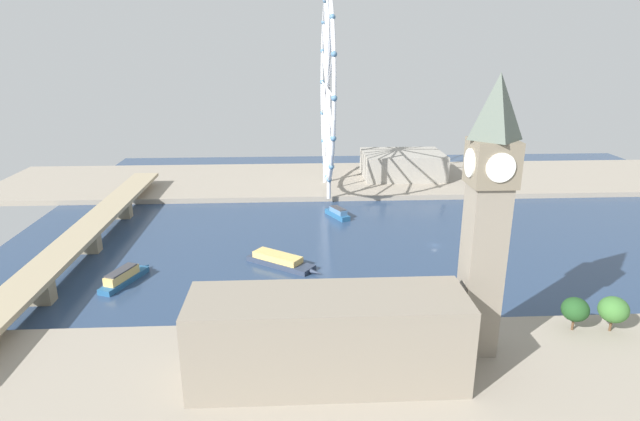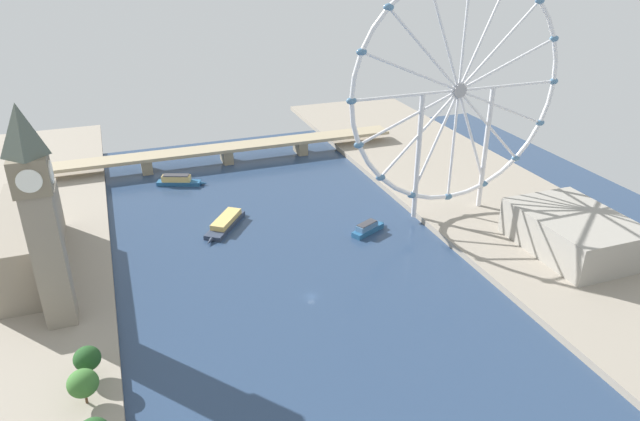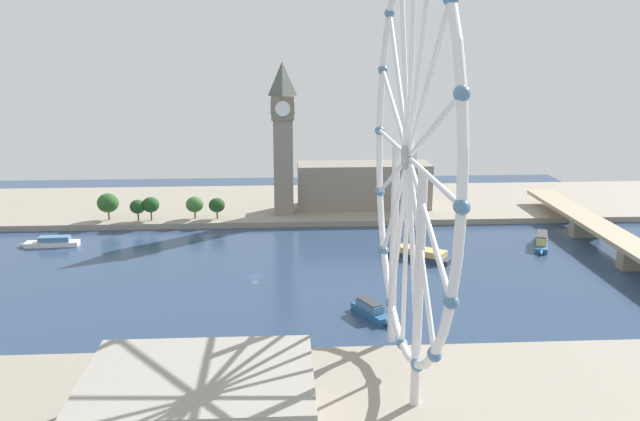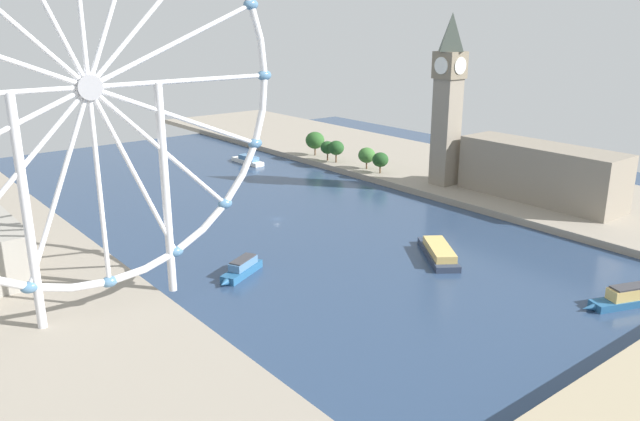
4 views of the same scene
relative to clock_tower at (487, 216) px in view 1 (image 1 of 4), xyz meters
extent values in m
plane|color=navy|center=(91.07, -12.43, -45.06)|extent=(406.25, 406.25, 0.00)
cube|color=gray|center=(-27.05, -12.43, -43.56)|extent=(90.00, 520.00, 3.00)
cube|color=gray|center=(209.19, -12.43, -43.56)|extent=(90.00, 520.00, 3.00)
cube|color=gray|center=(0.00, 0.00, -16.56)|extent=(10.24, 10.24, 51.00)
cube|color=#776B57|center=(0.00, 0.00, 15.13)|extent=(11.88, 11.88, 12.37)
pyramid|color=#4C564C|center=(0.00, 0.00, 30.01)|extent=(10.75, 10.75, 17.38)
cylinder|color=white|center=(0.00, 6.14, 15.13)|extent=(7.78, 0.50, 7.78)
cylinder|color=white|center=(0.00, -6.14, 15.13)|extent=(7.78, 0.50, 7.78)
cylinder|color=white|center=(6.14, 0.00, 15.13)|extent=(0.50, 7.78, 7.78)
cylinder|color=white|center=(-6.14, 0.00, 15.13)|extent=(0.50, 7.78, 7.78)
cube|color=gray|center=(-12.36, 44.86, -29.66)|extent=(22.00, 73.72, 24.79)
cylinder|color=#513823|center=(7.76, -46.95, -40.14)|extent=(0.80, 0.80, 3.84)
ellipsoid|color=#386B2D|center=(7.76, -46.95, -34.55)|extent=(9.17, 9.17, 8.25)
cylinder|color=#513823|center=(8.96, -35.23, -40.13)|extent=(0.80, 0.80, 3.86)
ellipsoid|color=#1E471E|center=(8.96, -35.23, -34.81)|extent=(8.47, 8.47, 7.62)
torus|color=silver|center=(179.64, 32.84, 19.56)|extent=(109.64, 2.16, 109.64)
cylinder|color=#99999E|center=(179.64, 32.84, 19.56)|extent=(6.45, 3.00, 6.45)
cylinder|color=silver|center=(206.51, 32.84, 19.56)|extent=(53.74, 1.30, 1.30)
cylinder|color=silver|center=(204.46, 32.84, 29.85)|extent=(50.14, 1.30, 21.76)
cylinder|color=silver|center=(198.64, 32.84, 38.56)|extent=(38.92, 1.30, 38.92)
cylinder|color=silver|center=(189.92, 32.84, 44.39)|extent=(21.76, 1.30, 50.14)
cylinder|color=silver|center=(179.64, 32.84, 46.43)|extent=(1.30, 1.30, 53.74)
cylinder|color=silver|center=(169.36, 32.84, 44.39)|extent=(21.76, 1.30, 50.14)
cylinder|color=silver|center=(160.64, 32.84, 38.56)|extent=(38.92, 1.30, 38.92)
cylinder|color=silver|center=(154.82, 32.84, 29.85)|extent=(50.14, 1.30, 21.76)
cylinder|color=silver|center=(152.77, 32.84, 19.56)|extent=(53.74, 1.30, 1.30)
cylinder|color=silver|center=(154.82, 32.84, 9.28)|extent=(50.14, 1.30, 21.76)
cylinder|color=silver|center=(160.64, 32.84, 0.56)|extent=(38.92, 1.30, 38.92)
cylinder|color=silver|center=(169.36, 32.84, -5.26)|extent=(21.76, 1.30, 50.14)
cylinder|color=silver|center=(179.64, 32.84, -7.31)|extent=(1.30, 1.30, 53.74)
cylinder|color=silver|center=(189.92, 32.84, -5.26)|extent=(21.76, 1.30, 50.14)
cylinder|color=silver|center=(198.64, 32.84, 0.56)|extent=(38.92, 1.30, 38.92)
cylinder|color=silver|center=(204.46, 32.84, 9.28)|extent=(50.14, 1.30, 21.76)
ellipsoid|color=teal|center=(233.38, 32.84, 19.56)|extent=(4.80, 3.20, 3.20)
ellipsoid|color=teal|center=(229.29, 32.84, 40.13)|extent=(4.80, 3.20, 3.20)
ellipsoid|color=teal|center=(217.64, 32.84, 57.56)|extent=(4.80, 3.20, 3.20)
ellipsoid|color=teal|center=(200.20, 32.84, 69.21)|extent=(4.80, 3.20, 3.20)
ellipsoid|color=teal|center=(141.64, 32.84, 57.56)|extent=(4.80, 3.20, 3.20)
ellipsoid|color=teal|center=(129.99, 32.84, 40.13)|extent=(4.80, 3.20, 3.20)
ellipsoid|color=teal|center=(125.90, 32.84, 19.56)|extent=(4.80, 3.20, 3.20)
ellipsoid|color=teal|center=(129.99, 32.84, -1.00)|extent=(4.80, 3.20, 3.20)
ellipsoid|color=teal|center=(141.64, 32.84, -18.44)|extent=(4.80, 3.20, 3.20)
ellipsoid|color=teal|center=(159.07, 32.84, -30.08)|extent=(4.80, 3.20, 3.20)
ellipsoid|color=teal|center=(179.64, 32.84, -34.18)|extent=(4.80, 3.20, 3.20)
ellipsoid|color=teal|center=(200.20, 32.84, -30.08)|extent=(4.80, 3.20, 3.20)
ellipsoid|color=teal|center=(217.64, 32.84, -18.44)|extent=(4.80, 3.20, 3.20)
ellipsoid|color=teal|center=(229.29, 32.84, -1.00)|extent=(4.80, 3.20, 3.20)
cylinder|color=silver|center=(198.45, 32.84, -11.25)|extent=(2.40, 2.40, 61.62)
cylinder|color=silver|center=(160.83, 32.84, -11.25)|extent=(2.40, 2.40, 61.62)
cube|color=gray|center=(210.56, -20.64, -33.69)|extent=(38.80, 53.39, 16.74)
cube|color=tan|center=(91.07, 148.35, -35.94)|extent=(218.25, 15.01, 2.00)
cube|color=gray|center=(42.32, 148.35, -41.00)|extent=(6.00, 13.51, 8.12)
cube|color=gray|center=(91.07, 148.35, -41.00)|extent=(6.00, 13.51, 8.12)
cube|color=gray|center=(139.82, 148.35, -41.00)|extent=(6.00, 13.51, 8.12)
cube|color=#235684|center=(134.79, 29.92, -43.76)|extent=(18.78, 12.82, 2.59)
cone|color=#235684|center=(144.37, 34.70, -43.76)|extent=(4.13, 3.80, 2.59)
cube|color=teal|center=(133.96, 29.51, -41.18)|extent=(12.44, 9.11, 2.58)
cube|color=#38383D|center=(133.96, 29.51, -39.67)|extent=(11.30, 8.40, 0.42)
cube|color=#235684|center=(57.53, 120.86, -43.93)|extent=(24.84, 14.09, 2.25)
cone|color=#235684|center=(70.78, 115.69, -43.93)|extent=(4.92, 3.69, 2.25)
cube|color=#DBB766|center=(56.39, 121.31, -41.13)|extent=(16.60, 10.17, 3.36)
cube|color=#38383D|center=(56.39, 121.31, -39.18)|extent=(15.03, 9.38, 0.55)
cube|color=#2D384C|center=(71.55, 59.47, -43.97)|extent=(24.69, 29.81, 2.17)
cone|color=#2D384C|center=(61.21, 45.02, -43.97)|extent=(4.96, 5.74, 2.17)
cube|color=#DBB766|center=(72.43, 60.72, -41.58)|extent=(18.51, 21.92, 2.61)
camera|label=1|loc=(-135.46, 53.18, 46.11)|focal=29.52mm
camera|label=2|loc=(27.78, -196.43, 85.65)|focal=32.84mm
camera|label=3|loc=(352.87, -0.46, 49.86)|focal=37.63mm
camera|label=4|loc=(235.37, 196.46, 36.77)|focal=35.41mm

